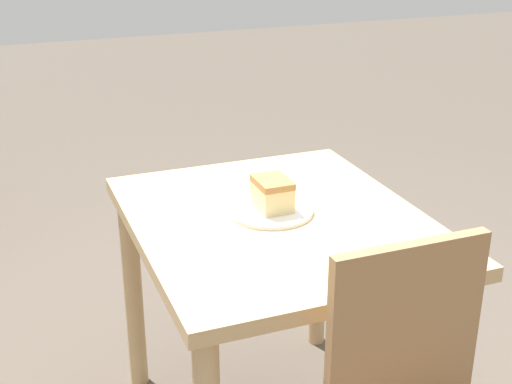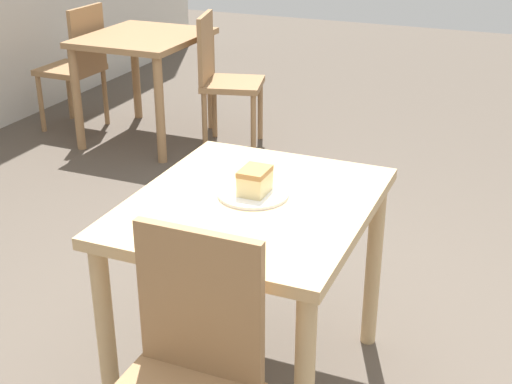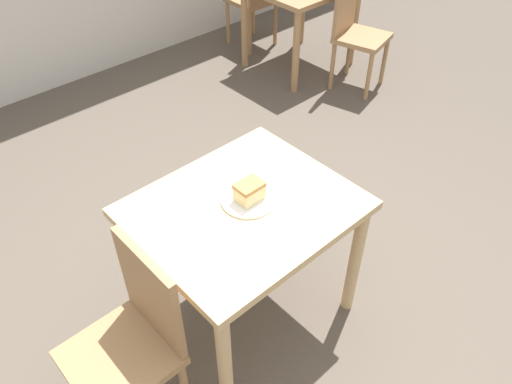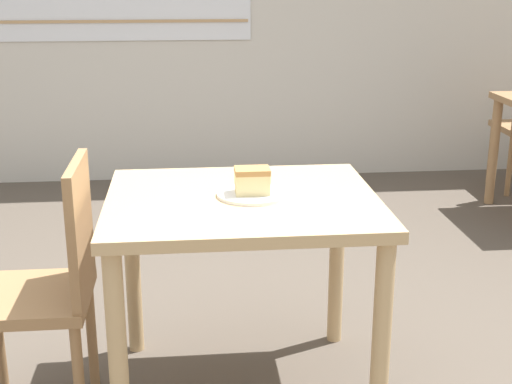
# 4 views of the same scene
# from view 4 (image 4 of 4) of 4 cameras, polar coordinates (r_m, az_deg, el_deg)

# --- Properties ---
(dining_table_near) EXTENTS (0.92, 0.78, 0.75)m
(dining_table_near) POSITION_cam_4_polar(r_m,az_deg,el_deg) (2.45, -1.09, -3.02)
(dining_table_near) COLOR tan
(dining_table_near) RESTS_ON ground_plane
(chair_near_window) EXTENTS (0.39, 0.39, 0.90)m
(chair_near_window) POSITION_cam_4_polar(r_m,az_deg,el_deg) (2.47, -16.18, -7.00)
(chair_near_window) COLOR #9E754C
(chair_near_window) RESTS_ON ground_plane
(plate) EXTENTS (0.24, 0.24, 0.01)m
(plate) POSITION_cam_4_polar(r_m,az_deg,el_deg) (2.42, -0.32, -0.17)
(plate) COLOR white
(plate) RESTS_ON dining_table_near
(cake_slice) EXTENTS (0.12, 0.09, 0.09)m
(cake_slice) POSITION_cam_4_polar(r_m,az_deg,el_deg) (2.40, -0.30, 0.92)
(cake_slice) COLOR beige
(cake_slice) RESTS_ON plate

